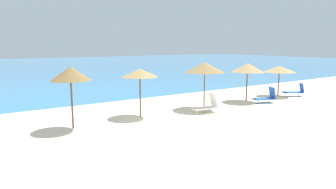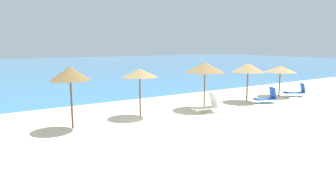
{
  "view_description": "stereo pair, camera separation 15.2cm",
  "coord_description": "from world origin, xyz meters",
  "px_view_note": "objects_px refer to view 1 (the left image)",
  "views": [
    {
      "loc": [
        -8.41,
        -11.91,
        4.02
      ],
      "look_at": [
        1.62,
        2.96,
        1.03
      ],
      "focal_mm": 32.49,
      "sensor_mm": 36.0,
      "label": 1
    },
    {
      "loc": [
        -8.28,
        -11.99,
        4.02
      ],
      "look_at": [
        1.62,
        2.96,
        1.03
      ],
      "focal_mm": 32.49,
      "sensor_mm": 36.0,
      "label": 2
    }
  ],
  "objects_px": {
    "beach_umbrella_5": "(247,68)",
    "lounge_chair_3": "(207,105)",
    "beach_umbrella_4": "(205,68)",
    "lounge_chair_2": "(266,97)",
    "beach_umbrella_3": "(140,73)",
    "lounge_chair_0": "(295,91)",
    "beach_umbrella_2": "(70,74)",
    "beach_umbrella_6": "(279,69)"
  },
  "relations": [
    {
      "from": "beach_umbrella_3",
      "to": "beach_umbrella_4",
      "type": "bearing_deg",
      "value": -5.79
    },
    {
      "from": "beach_umbrella_5",
      "to": "beach_umbrella_6",
      "type": "distance_m",
      "value": 3.76
    },
    {
      "from": "beach_umbrella_2",
      "to": "beach_umbrella_6",
      "type": "height_order",
      "value": "beach_umbrella_2"
    },
    {
      "from": "beach_umbrella_6",
      "to": "beach_umbrella_3",
      "type": "bearing_deg",
      "value": 179.66
    },
    {
      "from": "beach_umbrella_4",
      "to": "beach_umbrella_3",
      "type": "bearing_deg",
      "value": 174.21
    },
    {
      "from": "beach_umbrella_2",
      "to": "beach_umbrella_4",
      "type": "bearing_deg",
      "value": -0.28
    },
    {
      "from": "beach_umbrella_4",
      "to": "beach_umbrella_5",
      "type": "height_order",
      "value": "beach_umbrella_4"
    },
    {
      "from": "beach_umbrella_6",
      "to": "lounge_chair_3",
      "type": "xyz_separation_m",
      "value": [
        -8.49,
        -1.33,
        -1.67
      ]
    },
    {
      "from": "beach_umbrella_4",
      "to": "beach_umbrella_6",
      "type": "distance_m",
      "value": 7.93
    },
    {
      "from": "lounge_chair_0",
      "to": "lounge_chair_2",
      "type": "distance_m",
      "value": 4.03
    },
    {
      "from": "beach_umbrella_5",
      "to": "lounge_chair_2",
      "type": "distance_m",
      "value": 2.41
    },
    {
      "from": "beach_umbrella_5",
      "to": "lounge_chair_0",
      "type": "height_order",
      "value": "beach_umbrella_5"
    },
    {
      "from": "lounge_chair_0",
      "to": "beach_umbrella_2",
      "type": "bearing_deg",
      "value": 121.49
    },
    {
      "from": "beach_umbrella_3",
      "to": "lounge_chair_2",
      "type": "distance_m",
      "value": 9.5
    },
    {
      "from": "lounge_chair_2",
      "to": "lounge_chair_3",
      "type": "height_order",
      "value": "lounge_chair_3"
    },
    {
      "from": "lounge_chair_0",
      "to": "lounge_chair_3",
      "type": "distance_m",
      "value": 9.48
    },
    {
      "from": "beach_umbrella_2",
      "to": "lounge_chair_0",
      "type": "distance_m",
      "value": 17.25
    },
    {
      "from": "lounge_chair_0",
      "to": "lounge_chair_2",
      "type": "xyz_separation_m",
      "value": [
        -4.01,
        -0.45,
        -0.0
      ]
    },
    {
      "from": "beach_umbrella_3",
      "to": "beach_umbrella_5",
      "type": "bearing_deg",
      "value": -1.22
    },
    {
      "from": "beach_umbrella_2",
      "to": "lounge_chair_0",
      "type": "relative_size",
      "value": 1.82
    },
    {
      "from": "beach_umbrella_3",
      "to": "lounge_chair_3",
      "type": "xyz_separation_m",
      "value": [
        3.72,
        -1.4,
        -2.0
      ]
    },
    {
      "from": "beach_umbrella_2",
      "to": "lounge_chair_0",
      "type": "xyz_separation_m",
      "value": [
        17.09,
        -0.51,
        -2.23
      ]
    },
    {
      "from": "beach_umbrella_2",
      "to": "lounge_chair_3",
      "type": "bearing_deg",
      "value": -7.51
    },
    {
      "from": "lounge_chair_2",
      "to": "beach_umbrella_2",
      "type": "bearing_deg",
      "value": 104.78
    },
    {
      "from": "lounge_chair_0",
      "to": "lounge_chair_3",
      "type": "relative_size",
      "value": 1.01
    },
    {
      "from": "lounge_chair_0",
      "to": "lounge_chair_3",
      "type": "xyz_separation_m",
      "value": [
        -9.47,
        -0.5,
        0.02
      ]
    },
    {
      "from": "beach_umbrella_5",
      "to": "lounge_chair_3",
      "type": "height_order",
      "value": "beach_umbrella_5"
    },
    {
      "from": "beach_umbrella_4",
      "to": "lounge_chair_2",
      "type": "bearing_deg",
      "value": -10.67
    },
    {
      "from": "beach_umbrella_3",
      "to": "lounge_chair_3",
      "type": "relative_size",
      "value": 1.66
    },
    {
      "from": "beach_umbrella_4",
      "to": "beach_umbrella_2",
      "type": "bearing_deg",
      "value": 179.72
    },
    {
      "from": "beach_umbrella_2",
      "to": "lounge_chair_2",
      "type": "xyz_separation_m",
      "value": [
        13.09,
        -0.96,
        -2.24
      ]
    },
    {
      "from": "beach_umbrella_5",
      "to": "lounge_chair_2",
      "type": "xyz_separation_m",
      "value": [
        0.71,
        -1.17,
        -1.97
      ]
    },
    {
      "from": "beach_umbrella_6",
      "to": "lounge_chair_3",
      "type": "distance_m",
      "value": 8.76
    },
    {
      "from": "beach_umbrella_4",
      "to": "lounge_chair_3",
      "type": "xyz_separation_m",
      "value": [
        -0.59,
        -0.97,
        -2.15
      ]
    },
    {
      "from": "lounge_chair_3",
      "to": "beach_umbrella_6",
      "type": "bearing_deg",
      "value": -75.26
    },
    {
      "from": "beach_umbrella_3",
      "to": "lounge_chair_3",
      "type": "distance_m",
      "value": 4.45
    },
    {
      "from": "lounge_chair_0",
      "to": "lounge_chair_2",
      "type": "relative_size",
      "value": 1.02
    },
    {
      "from": "beach_umbrella_5",
      "to": "beach_umbrella_6",
      "type": "xyz_separation_m",
      "value": [
        3.75,
        0.11,
        -0.28
      ]
    },
    {
      "from": "lounge_chair_3",
      "to": "beach_umbrella_4",
      "type": "bearing_deg",
      "value": -25.5
    },
    {
      "from": "beach_umbrella_6",
      "to": "beach_umbrella_5",
      "type": "bearing_deg",
      "value": -178.35
    },
    {
      "from": "beach_umbrella_2",
      "to": "beach_umbrella_5",
      "type": "xyz_separation_m",
      "value": [
        12.38,
        0.22,
        -0.26
      ]
    },
    {
      "from": "beach_umbrella_4",
      "to": "lounge_chair_2",
      "type": "distance_m",
      "value": 5.41
    }
  ]
}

